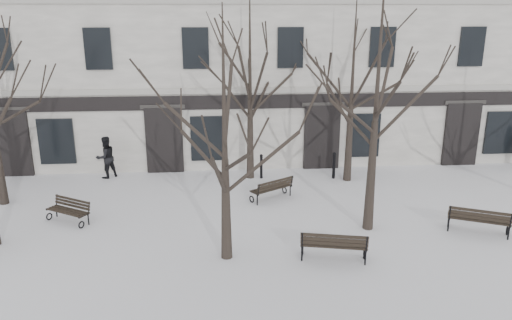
{
  "coord_description": "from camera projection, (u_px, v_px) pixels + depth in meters",
  "views": [
    {
      "loc": [
        -1.21,
        -13.49,
        6.92
      ],
      "look_at": [
        0.13,
        3.0,
        1.94
      ],
      "focal_mm": 35.0,
      "sensor_mm": 36.0,
      "label": 1
    }
  ],
  "objects": [
    {
      "name": "ground",
      "position": [
        260.0,
        251.0,
        14.96
      ],
      "size": [
        100.0,
        100.0,
        0.0
      ],
      "primitive_type": "plane",
      "color": "white",
      "rests_on": "ground"
    },
    {
      "name": "building",
      "position": [
        238.0,
        39.0,
        25.74
      ],
      "size": [
        40.4,
        10.2,
        11.4
      ],
      "color": "silver",
      "rests_on": "ground"
    },
    {
      "name": "tree_1",
      "position": [
        224.0,
        107.0,
        13.29
      ],
      "size": [
        4.99,
        4.99,
        7.12
      ],
      "color": "black",
      "rests_on": "ground"
    },
    {
      "name": "tree_2",
      "position": [
        379.0,
        64.0,
        14.96
      ],
      "size": [
        6.01,
        6.01,
        8.58
      ],
      "color": "black",
      "rests_on": "ground"
    },
    {
      "name": "tree_5",
      "position": [
        250.0,
        57.0,
        20.05
      ],
      "size": [
        5.71,
        5.71,
        8.16
      ],
      "color": "black",
      "rests_on": "ground"
    },
    {
      "name": "tree_6",
      "position": [
        353.0,
        65.0,
        19.81
      ],
      "size": [
        5.41,
        5.41,
        7.73
      ],
      "color": "black",
      "rests_on": "ground"
    },
    {
      "name": "bench_1",
      "position": [
        334.0,
        244.0,
        14.21
      ],
      "size": [
        1.98,
        1.07,
        0.95
      ],
      "rotation": [
        0.0,
        0.0,
        2.92
      ],
      "color": "black",
      "rests_on": "ground"
    },
    {
      "name": "bench_2",
      "position": [
        479.0,
        219.0,
        15.94
      ],
      "size": [
        1.95,
        1.4,
        0.94
      ],
      "rotation": [
        0.0,
        0.0,
        2.69
      ],
      "color": "black",
      "rests_on": "ground"
    },
    {
      "name": "bench_3",
      "position": [
        69.0,
        210.0,
        16.89
      ],
      "size": [
        1.63,
        1.31,
        0.8
      ],
      "rotation": [
        0.0,
        0.0,
        -0.56
      ],
      "color": "black",
      "rests_on": "ground"
    },
    {
      "name": "bench_4",
      "position": [
        272.0,
        188.0,
        18.87
      ],
      "size": [
        1.74,
        1.42,
        0.86
      ],
      "rotation": [
        0.0,
        0.0,
        3.71
      ],
      "color": "black",
      "rests_on": "ground"
    },
    {
      "name": "bollard_a",
      "position": [
        261.0,
        165.0,
        21.27
      ],
      "size": [
        0.14,
        0.14,
        1.07
      ],
      "color": "black",
      "rests_on": "ground"
    },
    {
      "name": "bollard_b",
      "position": [
        334.0,
        164.0,
        21.23
      ],
      "size": [
        0.15,
        0.15,
        1.16
      ],
      "color": "black",
      "rests_on": "ground"
    },
    {
      "name": "pedestrian_b",
      "position": [
        108.0,
        177.0,
        21.52
      ],
      "size": [
        1.12,
        1.1,
        1.81
      ],
      "primitive_type": "imported",
      "rotation": [
        0.0,
        0.0,
        3.85
      ],
      "color": "black",
      "rests_on": "ground"
    }
  ]
}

